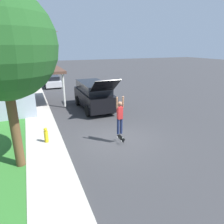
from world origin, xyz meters
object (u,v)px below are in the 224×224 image
object	(u,v)px
car_down_street	(52,81)
suv_parked	(94,95)
skateboard	(121,138)
skateboarder	(120,115)
lawn_tree_near	(1,46)
fire_hydrant	(46,135)

from	to	relation	value
car_down_street	suv_parked	bearing A→B (deg)	-79.72
suv_parked	car_down_street	size ratio (longest dim) A/B	1.40
skateboard	skateboarder	bearing A→B (deg)	-165.53
lawn_tree_near	suv_parked	distance (m)	9.10
suv_parked	fire_hydrant	size ratio (longest dim) A/B	7.16
fire_hydrant	skateboarder	bearing A→B (deg)	-21.90
suv_parked	fire_hydrant	distance (m)	6.30
skateboard	suv_parked	bearing A→B (deg)	85.08
lawn_tree_near	fire_hydrant	world-z (taller)	lawn_tree_near
car_down_street	fire_hydrant	xyz separation A→B (m)	(-2.14, -15.42, -0.14)
suv_parked	fire_hydrant	xyz separation A→B (m)	(-4.07, -4.76, -0.64)
car_down_street	skateboarder	bearing A→B (deg)	-85.49
skateboarder	skateboard	distance (m)	1.26
lawn_tree_near	suv_parked	bearing A→B (deg)	50.83
lawn_tree_near	car_down_street	xyz separation A→B (m)	(3.33, 17.11, -4.17)
lawn_tree_near	skateboard	size ratio (longest dim) A/B	8.59
fire_hydrant	skateboard	bearing A→B (deg)	-21.16
suv_parked	skateboarder	bearing A→B (deg)	-95.63
skateboard	fire_hydrant	size ratio (longest dim) A/B	0.99
skateboard	fire_hydrant	distance (m)	3.80
car_down_street	skateboarder	distance (m)	16.88
lawn_tree_near	suv_parked	world-z (taller)	lawn_tree_near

